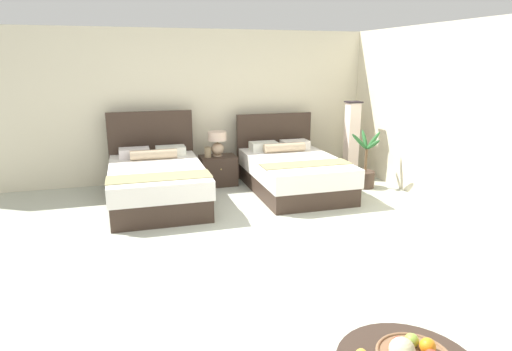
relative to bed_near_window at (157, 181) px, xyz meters
The scene contains 10 objects.
ground_plane 2.44m from the bed_near_window, 63.95° to the right, with size 9.29×10.39×0.02m, color #B1B4A4.
wall_back 1.88m from the bed_near_window, 49.05° to the left, with size 9.29×0.12×2.53m, color beige.
wall_side_right 4.40m from the bed_near_window, 24.39° to the right, with size 0.12×5.99×2.53m, color beige.
bed_near_window is the anchor object (origin of this frame).
bed_near_corner 2.13m from the bed_near_window, ahead, with size 1.36×2.04×1.13m.
nightstand 1.25m from the bed_near_window, 32.12° to the left, with size 0.59×0.46×0.49m.
table_lamp 1.32m from the bed_near_window, 32.90° to the left, with size 0.30×0.30×0.41m.
vase 1.10m from the bed_near_window, 35.34° to the left, with size 0.10×0.10×0.17m.
floor_lamp_corner 3.43m from the bed_near_window, ahead, with size 0.24×0.24×1.35m.
potted_palm 3.33m from the bed_near_window, ahead, with size 0.53×0.53×0.94m.
Camera 1 is at (-1.44, -4.10, 2.04)m, focal length 30.55 mm.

